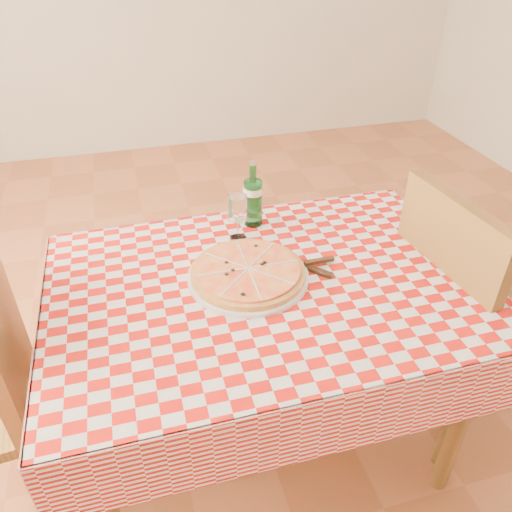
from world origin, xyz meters
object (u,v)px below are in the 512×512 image
Objects in this scene: water_bottle at (253,193)px; chair_near at (459,305)px; dining_table at (267,307)px; wine_glass at (238,218)px; pizza_plate at (248,272)px.

chair_near is at bearing -33.17° from water_bottle.
dining_table is 7.37× the size of wine_glass.
water_bottle is (-0.62, 0.40, 0.31)m from chair_near.
water_bottle is (0.05, 0.34, 0.22)m from dining_table.
pizza_plate is 0.23m from wine_glass.
pizza_plate is 0.33m from water_bottle.
dining_table is 0.32m from wine_glass.
pizza_plate is at bearing -95.94° from wine_glass.
chair_near is 2.70× the size of pizza_plate.
chair_near is at bearing -7.83° from pizza_plate.
pizza_plate is at bearing 166.54° from chair_near.
dining_table is 0.67m from chair_near.
dining_table is at bearing -35.77° from pizza_plate.
water_bottle is at bearing 141.20° from chair_near.
water_bottle reaches higher than pizza_plate.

